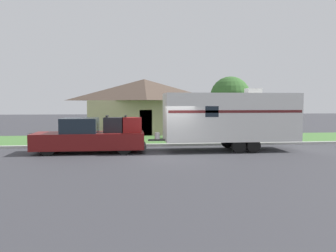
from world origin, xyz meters
TOP-DOWN VIEW (x-y plane):
  - ground_plane at (0.00, 0.00)m, footprint 120.00×120.00m
  - curb_strip at (0.00, 3.75)m, footprint 80.00×0.30m
  - lawn_strip at (0.00, 7.40)m, footprint 80.00×7.00m
  - house_across_street at (-0.87, 13.42)m, footprint 9.98×7.39m
  - pickup_truck at (-4.16, 1.52)m, footprint 5.90×2.01m
  - travel_trailer at (3.48, 1.52)m, footprint 8.24×2.36m
  - mailbox at (-5.83, 4.64)m, footprint 0.48×0.20m
  - tree_in_yard at (5.24, 7.32)m, footprint 2.94×2.94m

SIDE VIEW (x-z plane):
  - ground_plane at x=0.00m, z-range 0.00..0.00m
  - lawn_strip at x=0.00m, z-range 0.00..0.03m
  - curb_strip at x=0.00m, z-range 0.00..0.14m
  - pickup_truck at x=-4.16m, z-range -0.13..1.87m
  - mailbox at x=-5.83m, z-range 0.35..1.63m
  - travel_trailer at x=3.48m, z-range 0.14..3.61m
  - house_across_street at x=-0.87m, z-range 0.09..4.87m
  - tree_in_yard at x=5.24m, z-range 0.82..5.43m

